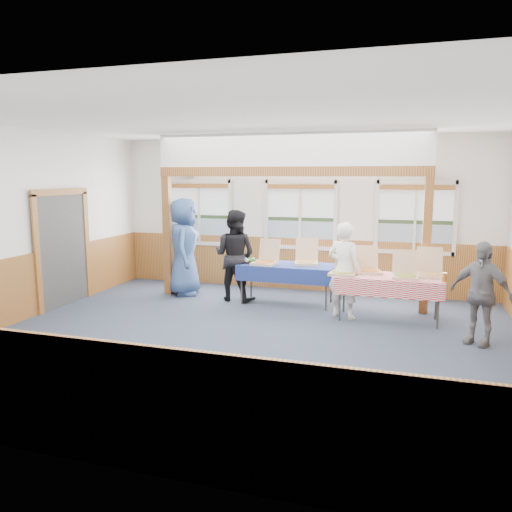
{
  "coord_description": "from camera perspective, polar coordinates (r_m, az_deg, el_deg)",
  "views": [
    {
      "loc": [
        2.2,
        -6.81,
        2.42
      ],
      "look_at": [
        -0.21,
        1.0,
        1.09
      ],
      "focal_mm": 35.0,
      "sensor_mm": 36.0,
      "label": 1
    }
  ],
  "objects": [
    {
      "name": "floor",
      "position": [
        7.55,
        -0.7,
        -9.47
      ],
      "size": [
        8.0,
        8.0,
        0.0
      ],
      "primitive_type": "plane",
      "color": "#252B3D",
      "rests_on": "ground"
    },
    {
      "name": "ceiling",
      "position": [
        7.2,
        -0.75,
        15.43
      ],
      "size": [
        8.0,
        8.0,
        0.0
      ],
      "primitive_type": "plane",
      "rotation": [
        3.14,
        0.0,
        0.0
      ],
      "color": "white",
      "rests_on": "wall_back"
    },
    {
      "name": "wall_back",
      "position": [
        10.57,
        5.14,
        4.72
      ],
      "size": [
        8.0,
        0.0,
        8.0
      ],
      "primitive_type": "plane",
      "rotation": [
        1.57,
        0.0,
        0.0
      ],
      "color": "silver",
      "rests_on": "floor"
    },
    {
      "name": "wall_front",
      "position": [
        4.06,
        -16.1,
        -2.8
      ],
      "size": [
        8.0,
        0.0,
        8.0
      ],
      "primitive_type": "plane",
      "rotation": [
        -1.57,
        0.0,
        0.0
      ],
      "color": "silver",
      "rests_on": "floor"
    },
    {
      "name": "wall_left",
      "position": [
        9.25,
        -25.07,
        3.25
      ],
      "size": [
        0.0,
        8.0,
        8.0
      ],
      "primitive_type": "plane",
      "rotation": [
        1.57,
        0.0,
        1.57
      ],
      "color": "silver",
      "rests_on": "floor"
    },
    {
      "name": "wainscot_back",
      "position": [
        10.68,
        5.03,
        -0.91
      ],
      "size": [
        7.98,
        0.05,
        1.1
      ],
      "primitive_type": "cube",
      "color": "brown",
      "rests_on": "floor"
    },
    {
      "name": "wainscot_front",
      "position": [
        4.41,
        -15.29,
        -16.21
      ],
      "size": [
        7.98,
        0.05,
        1.1
      ],
      "primitive_type": "cube",
      "color": "brown",
      "rests_on": "floor"
    },
    {
      "name": "wainscot_left",
      "position": [
        9.38,
        -24.52,
        -3.13
      ],
      "size": [
        0.05,
        6.98,
        1.1
      ],
      "primitive_type": "cube",
      "color": "brown",
      "rests_on": "floor"
    },
    {
      "name": "cased_opening",
      "position": [
        9.96,
        -21.23,
        0.68
      ],
      "size": [
        0.06,
        1.3,
        2.1
      ],
      "primitive_type": "cube",
      "color": "#373737",
      "rests_on": "wall_left"
    },
    {
      "name": "window_left",
      "position": [
        11.23,
        -6.5,
        5.36
      ],
      "size": [
        1.56,
        0.1,
        1.46
      ],
      "color": "silver",
      "rests_on": "wall_back"
    },
    {
      "name": "window_mid",
      "position": [
        10.53,
        5.09,
        5.13
      ],
      "size": [
        1.56,
        0.1,
        1.46
      ],
      "color": "silver",
      "rests_on": "wall_back"
    },
    {
      "name": "window_right",
      "position": [
        10.29,
        17.75,
        4.64
      ],
      "size": [
        1.56,
        0.1,
        1.46
      ],
      "color": "silver",
      "rests_on": "wall_back"
    },
    {
      "name": "post_left",
      "position": [
        10.32,
        -10.05,
        2.28
      ],
      "size": [
        0.15,
        0.15,
        2.4
      ],
      "primitive_type": "cube",
      "color": "#593B13",
      "rests_on": "floor"
    },
    {
      "name": "post_right",
      "position": [
        9.2,
        18.89,
        1.09
      ],
      "size": [
        0.15,
        0.15,
        2.4
      ],
      "primitive_type": "cube",
      "color": "#593B13",
      "rests_on": "floor"
    },
    {
      "name": "cross_beam",
      "position": [
        9.37,
        3.65,
        9.62
      ],
      "size": [
        5.15,
        0.18,
        0.18
      ],
      "primitive_type": "cube",
      "color": "#593B13",
      "rests_on": "post_left"
    },
    {
      "name": "table_left",
      "position": [
        9.45,
        3.54,
        -1.3
      ],
      "size": [
        1.84,
        0.9,
        0.76
      ],
      "rotation": [
        0.0,
        0.0,
        0.06
      ],
      "color": "#373737",
      "rests_on": "floor"
    },
    {
      "name": "table_right",
      "position": [
        8.64,
        14.97,
        -2.61
      ],
      "size": [
        1.78,
        0.87,
        0.76
      ],
      "rotation": [
        0.0,
        0.0,
        0.06
      ],
      "color": "#373737",
      "rests_on": "floor"
    },
    {
      "name": "pizza_box_a",
      "position": [
        9.43,
        1.06,
        -0.53
      ],
      "size": [
        0.48,
        0.56,
        0.46
      ],
      "rotation": [
        0.0,
        0.0,
        -0.12
      ],
      "color": "beige",
      "rests_on": "table_left"
    },
    {
      "name": "pizza_box_b",
      "position": [
        9.51,
        5.78,
        -0.48
      ],
      "size": [
        0.51,
        0.59,
        0.47
      ],
      "rotation": [
        0.0,
        0.0,
        0.17
      ],
      "color": "beige",
      "rests_on": "table_left"
    },
    {
      "name": "pizza_box_c",
      "position": [
        8.58,
        10.01,
        -1.64
      ],
      "size": [
        0.49,
        0.57,
        0.47
      ],
      "rotation": [
        0.0,
        0.0,
        -0.12
      ],
      "color": "beige",
      "rests_on": "table_right"
    },
    {
      "name": "pizza_box_d",
      "position": [
        8.82,
        12.71,
        -1.44
      ],
      "size": [
        0.53,
        0.59,
        0.45
      ],
      "rotation": [
        0.0,
        0.0,
        0.28
      ],
      "color": "beige",
      "rests_on": "table_right"
    },
    {
      "name": "pizza_box_e",
      "position": [
        8.54,
        16.65,
        -1.96
      ],
      "size": [
        0.42,
        0.51,
        0.43
      ],
      "rotation": [
        0.0,
        0.0,
        0.05
      ],
      "color": "beige",
      "rests_on": "table_right"
    },
    {
      "name": "pizza_box_f",
      "position": [
        8.76,
        19.28,
        -1.8
      ],
      "size": [
        0.46,
        0.54,
        0.46
      ],
      "rotation": [
        0.0,
        0.0,
        0.06
      ],
      "color": "beige",
      "rests_on": "table_right"
    },
    {
      "name": "veggie_tray",
      "position": [
        9.64,
        -0.79,
        -0.54
      ],
      "size": [
        0.38,
        0.38,
        0.09
      ],
      "color": "black",
      "rests_on": "table_left"
    },
    {
      "name": "drink_glass",
      "position": [
        8.38,
        20.75,
        -2.31
      ],
      "size": [
        0.07,
        0.07,
        0.15
      ],
      "primitive_type": "cylinder",
      "color": "#945418",
      "rests_on": "table_right"
    },
    {
      "name": "woman_white",
      "position": [
        8.6,
        10.03,
        -1.62
      ],
      "size": [
        0.7,
        0.58,
        1.65
      ],
      "primitive_type": "imported",
      "rotation": [
        0.0,
        0.0,
        2.78
      ],
      "color": "white",
      "rests_on": "floor"
    },
    {
      "name": "woman_black",
      "position": [
        9.67,
        -2.45,
        0.07
      ],
      "size": [
        0.94,
        0.78,
        1.77
      ],
      "primitive_type": "imported",
      "rotation": [
        0.0,
        0.0,
        3.0
      ],
      "color": "black",
      "rests_on": "floor"
    },
    {
      "name": "man_blue",
      "position": [
        10.23,
        -8.23,
        1.06
      ],
      "size": [
        0.89,
        1.11,
        1.98
      ],
      "primitive_type": "imported",
      "rotation": [
        0.0,
        0.0,
        1.87
      ],
      "color": "#324C7E",
      "rests_on": "floor"
    },
    {
      "name": "person_grey",
      "position": [
        7.84,
        24.25,
        -3.91
      ],
      "size": [
        0.94,
        0.77,
        1.5
      ],
      "primitive_type": "imported",
      "rotation": [
        0.0,
        0.0,
        -0.54
      ],
      "color": "slate",
      "rests_on": "floor"
    }
  ]
}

